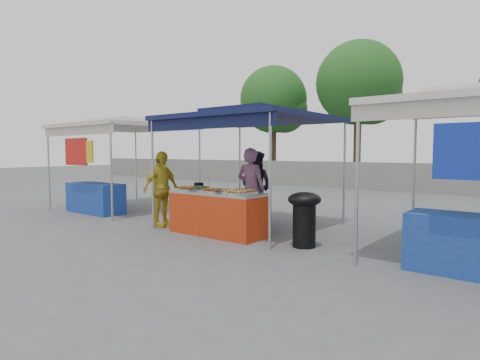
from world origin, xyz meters
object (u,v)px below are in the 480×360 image
Objects in this scene: cooking_pot at (199,185)px; vendor_table at (218,213)px; wok_burner at (304,214)px; customer_person at (161,189)px; vendor_woman at (251,189)px; helper_man at (256,186)px.

vendor_table is at bearing -21.91° from cooking_pot.
vendor_table is 1.06m from cooking_pot.
wok_burner is 3.44m from customer_person.
cooking_pot is at bearing 14.74° from vendor_woman.
customer_person reaches higher than vendor_table.
helper_man is (0.56, 1.36, -0.08)m from cooking_pot.
cooking_pot is 0.12× the size of vendor_woman.
cooking_pot reaches higher than wok_burner.
wok_burner is at bearing 3.63° from vendor_table.
vendor_table is 1.20× the size of helper_man.
cooking_pot is at bearing 66.01° from helper_man.
vendor_woman is (-1.65, 0.67, 0.29)m from wok_burner.
wok_burner is (1.87, 0.12, 0.15)m from vendor_table.
helper_man is (-0.31, 1.71, 0.41)m from vendor_table.
helper_man is 2.22m from customer_person.
vendor_table is 1.79m from helper_man.
vendor_woman is (0.22, 0.79, 0.44)m from vendor_table.
vendor_woman reaches higher than cooking_pot.
vendor_woman is at bearing 74.33° from vendor_table.
cooking_pot is (-0.87, 0.35, 0.49)m from vendor_table.
customer_person is (-1.24, -1.84, -0.00)m from helper_man.
customer_person is at bearing 54.48° from helper_man.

